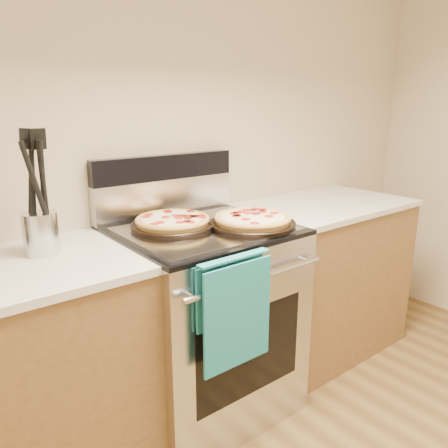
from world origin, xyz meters
TOP-DOWN VIEW (x-y plane):
  - wall_back at (0.00, 2.00)m, footprint 4.00×0.00m
  - range_body at (0.00, 1.65)m, footprint 0.76×0.68m
  - oven_window at (0.00, 1.31)m, footprint 0.56×0.01m
  - cooktop at (0.00, 1.65)m, footprint 0.76×0.68m
  - backsplash_lower at (0.00, 1.96)m, footprint 0.76×0.06m
  - backsplash_upper at (0.00, 1.96)m, footprint 0.76×0.06m
  - oven_handle at (0.00, 1.27)m, footprint 0.70×0.03m
  - dish_towel at (-0.12, 1.27)m, footprint 0.32×0.05m
  - foil_sheet at (0.00, 1.62)m, footprint 0.70×0.55m
  - cabinet_left at (-0.88, 1.68)m, footprint 1.00×0.62m
  - cabinet_right at (0.88, 1.68)m, footprint 1.00×0.62m
  - countertop_right at (0.88, 1.68)m, footprint 1.02×0.64m
  - pepperoni_pizza_back at (-0.11, 1.72)m, footprint 0.47×0.47m
  - pepperoni_pizza_front at (0.18, 1.52)m, footprint 0.50×0.50m
  - utensil_crock at (-0.66, 1.76)m, footprint 0.15×0.15m

SIDE VIEW (x-z plane):
  - cabinet_left at x=-0.88m, z-range 0.00..0.88m
  - cabinet_right at x=0.88m, z-range 0.00..0.88m
  - range_body at x=0.00m, z-range 0.00..0.90m
  - oven_window at x=0.00m, z-range 0.25..0.65m
  - dish_towel at x=-0.12m, z-range 0.49..0.91m
  - oven_handle at x=0.00m, z-range 0.79..0.81m
  - countertop_right at x=0.88m, z-range 0.88..0.91m
  - cooktop at x=0.00m, z-range 0.90..0.92m
  - foil_sheet at x=0.00m, z-range 0.92..0.93m
  - pepperoni_pizza_back at x=-0.11m, z-range 0.93..0.98m
  - pepperoni_pizza_front at x=0.18m, z-range 0.93..0.98m
  - utensil_crock at x=-0.66m, z-range 0.91..1.07m
  - backsplash_lower at x=0.00m, z-range 0.92..1.10m
  - backsplash_upper at x=0.00m, z-range 1.10..1.22m
  - wall_back at x=0.00m, z-range -0.65..3.35m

